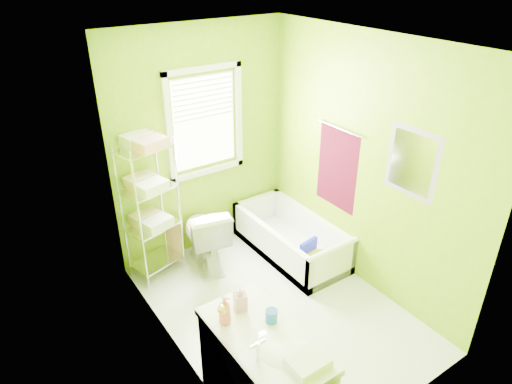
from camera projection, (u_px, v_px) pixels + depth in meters
ground at (277, 308)px, 4.62m from camera, size 2.90×2.90×0.00m
room_envelope at (281, 170)px, 3.90m from camera, size 2.14×2.94×2.62m
window at (205, 117)px, 4.93m from camera, size 0.92×0.05×1.22m
door at (243, 341)px, 2.91m from camera, size 0.09×0.80×2.00m
right_wall_decor at (365, 166)px, 4.51m from camera, size 0.04×1.48×1.17m
bathtub at (293, 243)px, 5.37m from camera, size 0.68×1.47×0.47m
toilet at (205, 235)px, 5.09m from camera, size 0.59×0.85×0.79m
vanity at (264, 374)px, 3.38m from camera, size 0.55×1.06×1.04m
wire_shelf_unit at (150, 194)px, 4.71m from camera, size 0.60×0.49×1.61m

